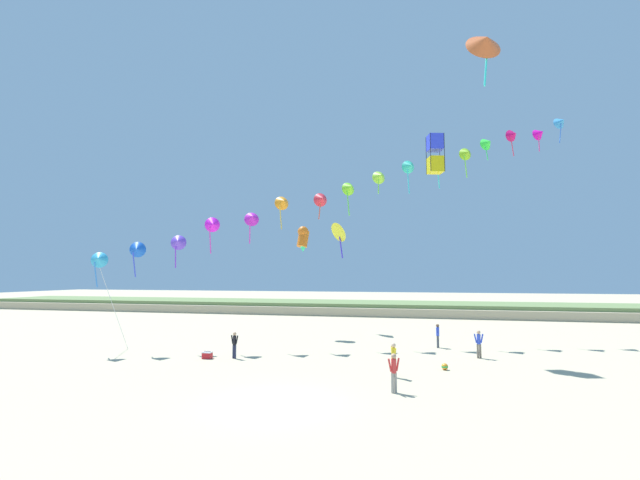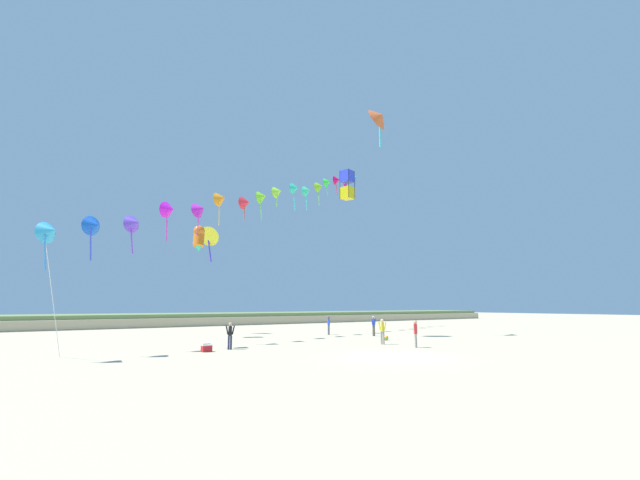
{
  "view_description": "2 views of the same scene",
  "coord_description": "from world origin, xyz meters",
  "px_view_note": "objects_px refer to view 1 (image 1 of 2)",
  "views": [
    {
      "loc": [
        5.93,
        -16.98,
        5.21
      ],
      "look_at": [
        -1.17,
        13.07,
        7.78
      ],
      "focal_mm": 24.0,
      "sensor_mm": 36.0,
      "label": 1
    },
    {
      "loc": [
        -16.44,
        -16.84,
        2.72
      ],
      "look_at": [
        2.44,
        10.38,
        7.75
      ],
      "focal_mm": 24.0,
      "sensor_mm": 36.0,
      "label": 2
    }
  ],
  "objects_px": {
    "beach_ball": "(445,367)",
    "person_far_right": "(479,342)",
    "person_near_left": "(438,334)",
    "large_kite_outer_drift": "(485,42)",
    "large_kite_high_solo": "(303,238)",
    "large_kite_low_lead": "(341,231)",
    "person_mid_center": "(234,343)",
    "person_far_left": "(394,357)",
    "beach_cooler": "(207,355)",
    "person_near_right": "(394,370)",
    "large_kite_mid_trail": "(435,154)"
  },
  "relations": [
    {
      "from": "beach_cooler",
      "to": "beach_ball",
      "type": "bearing_deg",
      "value": 0.29
    },
    {
      "from": "person_mid_center",
      "to": "large_kite_high_solo",
      "type": "bearing_deg",
      "value": 82.37
    },
    {
      "from": "large_kite_mid_trail",
      "to": "beach_ball",
      "type": "xyz_separation_m",
      "value": [
        0.08,
        -4.54,
        -13.32
      ]
    },
    {
      "from": "large_kite_low_lead",
      "to": "person_mid_center",
      "type": "bearing_deg",
      "value": -104.95
    },
    {
      "from": "person_near_right",
      "to": "person_far_left",
      "type": "relative_size",
      "value": 0.99
    },
    {
      "from": "beach_ball",
      "to": "large_kite_high_solo",
      "type": "bearing_deg",
      "value": 135.19
    },
    {
      "from": "person_far_left",
      "to": "person_far_right",
      "type": "bearing_deg",
      "value": 52.46
    },
    {
      "from": "beach_ball",
      "to": "person_far_right",
      "type": "bearing_deg",
      "value": 59.98
    },
    {
      "from": "person_far_left",
      "to": "large_kite_outer_drift",
      "type": "distance_m",
      "value": 21.27
    },
    {
      "from": "beach_cooler",
      "to": "beach_ball",
      "type": "relative_size",
      "value": 1.59
    },
    {
      "from": "person_near_left",
      "to": "beach_cooler",
      "type": "height_order",
      "value": "person_near_left"
    },
    {
      "from": "person_near_right",
      "to": "large_kite_mid_trail",
      "type": "xyz_separation_m",
      "value": [
        2.37,
        9.89,
        12.5
      ]
    },
    {
      "from": "person_mid_center",
      "to": "large_kite_low_lead",
      "type": "relative_size",
      "value": 0.44
    },
    {
      "from": "large_kite_mid_trail",
      "to": "beach_cooler",
      "type": "distance_m",
      "value": 20.06
    },
    {
      "from": "person_mid_center",
      "to": "person_far_left",
      "type": "relative_size",
      "value": 0.94
    },
    {
      "from": "person_near_left",
      "to": "large_kite_low_lead",
      "type": "height_order",
      "value": "large_kite_low_lead"
    },
    {
      "from": "person_far_right",
      "to": "beach_ball",
      "type": "bearing_deg",
      "value": -120.02
    },
    {
      "from": "large_kite_high_solo",
      "to": "beach_ball",
      "type": "relative_size",
      "value": 6.32
    },
    {
      "from": "person_near_right",
      "to": "person_mid_center",
      "type": "distance_m",
      "value": 11.78
    },
    {
      "from": "person_far_right",
      "to": "large_kite_high_solo",
      "type": "xyz_separation_m",
      "value": [
        -13.6,
        7.25,
        7.51
      ]
    },
    {
      "from": "large_kite_low_lead",
      "to": "beach_ball",
      "type": "xyz_separation_m",
      "value": [
        8.7,
        -15.56,
        -9.35
      ]
    },
    {
      "from": "large_kite_low_lead",
      "to": "beach_cooler",
      "type": "distance_m",
      "value": 19.06
    },
    {
      "from": "person_far_left",
      "to": "large_kite_low_lead",
      "type": "relative_size",
      "value": 0.47
    },
    {
      "from": "person_near_right",
      "to": "person_far_left",
      "type": "bearing_deg",
      "value": 93.71
    },
    {
      "from": "person_near_right",
      "to": "person_far_right",
      "type": "height_order",
      "value": "person_far_right"
    },
    {
      "from": "person_near_left",
      "to": "large_kite_mid_trail",
      "type": "relative_size",
      "value": 0.65
    },
    {
      "from": "person_far_right",
      "to": "large_kite_low_lead",
      "type": "height_order",
      "value": "large_kite_low_lead"
    },
    {
      "from": "person_far_left",
      "to": "beach_cooler",
      "type": "height_order",
      "value": "person_far_left"
    },
    {
      "from": "large_kite_low_lead",
      "to": "beach_cooler",
      "type": "relative_size",
      "value": 6.44
    },
    {
      "from": "beach_ball",
      "to": "beach_cooler",
      "type": "bearing_deg",
      "value": -179.71
    },
    {
      "from": "large_kite_mid_trail",
      "to": "beach_cooler",
      "type": "relative_size",
      "value": 4.57
    },
    {
      "from": "large_kite_high_solo",
      "to": "beach_cooler",
      "type": "xyz_separation_m",
      "value": [
        -3.09,
        -11.3,
        -8.3
      ]
    },
    {
      "from": "person_mid_center",
      "to": "beach_cooler",
      "type": "height_order",
      "value": "person_mid_center"
    },
    {
      "from": "person_mid_center",
      "to": "large_kite_outer_drift",
      "type": "height_order",
      "value": "large_kite_outer_drift"
    },
    {
      "from": "person_mid_center",
      "to": "large_kite_low_lead",
      "type": "xyz_separation_m",
      "value": [
        4.05,
        15.19,
        8.58
      ]
    },
    {
      "from": "person_mid_center",
      "to": "person_far_right",
      "type": "relative_size",
      "value": 0.94
    },
    {
      "from": "large_kite_low_lead",
      "to": "large_kite_outer_drift",
      "type": "distance_m",
      "value": 20.14
    },
    {
      "from": "person_near_right",
      "to": "large_kite_high_solo",
      "type": "relative_size",
      "value": 0.76
    },
    {
      "from": "person_far_right",
      "to": "large_kite_outer_drift",
      "type": "distance_m",
      "value": 19.55
    },
    {
      "from": "beach_cooler",
      "to": "person_far_right",
      "type": "bearing_deg",
      "value": 13.65
    },
    {
      "from": "person_far_right",
      "to": "person_near_left",
      "type": "bearing_deg",
      "value": 124.32
    },
    {
      "from": "person_mid_center",
      "to": "large_kite_low_lead",
      "type": "height_order",
      "value": "large_kite_low_lead"
    },
    {
      "from": "large_kite_mid_trail",
      "to": "beach_ball",
      "type": "relative_size",
      "value": 7.28
    },
    {
      "from": "beach_ball",
      "to": "person_far_left",
      "type": "bearing_deg",
      "value": -137.18
    },
    {
      "from": "person_far_left",
      "to": "large_kite_outer_drift",
      "type": "xyz_separation_m",
      "value": [
        5.85,
        6.07,
        19.53
      ]
    },
    {
      "from": "person_near_right",
      "to": "beach_ball",
      "type": "bearing_deg",
      "value": 65.41
    },
    {
      "from": "person_near_left",
      "to": "person_far_right",
      "type": "distance_m",
      "value": 4.23
    },
    {
      "from": "large_kite_mid_trail",
      "to": "large_kite_outer_drift",
      "type": "height_order",
      "value": "large_kite_outer_drift"
    },
    {
      "from": "person_far_left",
      "to": "beach_cooler",
      "type": "relative_size",
      "value": 3.03
    },
    {
      "from": "large_kite_low_lead",
      "to": "large_kite_high_solo",
      "type": "xyz_separation_m",
      "value": [
        -2.6,
        -4.33,
        -1.01
      ]
    }
  ]
}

